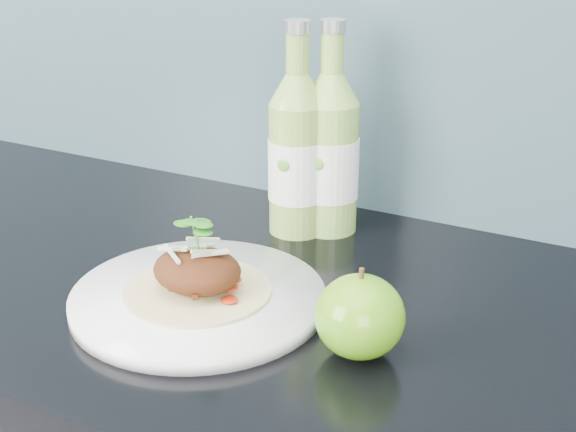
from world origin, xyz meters
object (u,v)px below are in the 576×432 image
at_px(dinner_plate, 198,298).
at_px(cider_bottle_left, 297,155).
at_px(green_apple, 360,316).
at_px(cider_bottle_right, 330,154).

height_order(dinner_plate, cider_bottle_left, cider_bottle_left).
distance_m(green_apple, cider_bottle_right, 0.32).
height_order(dinner_plate, cider_bottle_right, cider_bottle_right).
distance_m(dinner_plate, green_apple, 0.20).
bearing_deg(cider_bottle_left, cider_bottle_right, 18.35).
relative_size(green_apple, cider_bottle_left, 0.37).
height_order(green_apple, cider_bottle_right, cider_bottle_right).
xyz_separation_m(dinner_plate, cider_bottle_right, (0.04, 0.26, 0.10)).
bearing_deg(dinner_plate, cider_bottle_left, 90.07).
bearing_deg(cider_bottle_right, dinner_plate, -105.90).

